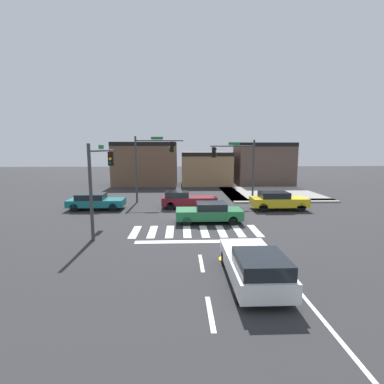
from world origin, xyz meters
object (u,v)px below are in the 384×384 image
at_px(car_green, 209,212).
at_px(car_teal, 95,201).
at_px(car_maroon, 187,200).
at_px(traffic_signal_northeast, 237,161).
at_px(traffic_signal_southwest, 101,170).
at_px(car_white, 254,265).
at_px(car_yellow, 278,200).
at_px(traffic_signal_northwest, 152,157).

bearing_deg(car_green, car_teal, -27.12).
relative_size(car_maroon, car_green, 1.03).
bearing_deg(traffic_signal_northeast, car_teal, 13.34).
bearing_deg(traffic_signal_southwest, car_white, -135.42).
distance_m(traffic_signal_southwest, car_teal, 7.23).
relative_size(traffic_signal_northeast, car_maroon, 1.26).
xyz_separation_m(car_yellow, car_teal, (-15.07, 0.70, -0.08)).
relative_size(traffic_signal_southwest, car_maroon, 1.22).
xyz_separation_m(traffic_signal_northwest, car_maroon, (3.18, -2.86, -3.50)).
distance_m(car_maroon, car_green, 5.12).
distance_m(traffic_signal_northeast, car_green, 8.80).
distance_m(car_white, car_green, 9.26).
bearing_deg(car_white, traffic_signal_southwest, 44.58).
bearing_deg(car_white, traffic_signal_northwest, 17.64).
bearing_deg(traffic_signal_southwest, car_yellow, -66.87).
distance_m(traffic_signal_southwest, car_yellow, 14.24).
height_order(car_yellow, car_green, car_yellow).
xyz_separation_m(traffic_signal_northwest, traffic_signal_southwest, (-2.16, -9.32, -0.51)).
bearing_deg(traffic_signal_southwest, traffic_signal_northeast, -47.81).
height_order(traffic_signal_northwest, car_yellow, traffic_signal_northwest).
xyz_separation_m(traffic_signal_northwest, car_yellow, (10.65, -3.85, -3.44)).
height_order(traffic_signal_northwest, traffic_signal_southwest, traffic_signal_northwest).
relative_size(car_white, car_maroon, 1.01).
xyz_separation_m(traffic_signal_northwest, traffic_signal_northeast, (7.86, -0.24, -0.32)).
distance_m(traffic_signal_northwest, car_yellow, 11.84).
bearing_deg(car_yellow, car_maroon, 172.45).
xyz_separation_m(traffic_signal_northeast, car_yellow, (2.80, -3.61, -3.12)).
distance_m(traffic_signal_northwest, car_green, 9.71).
height_order(traffic_signal_northwest, car_maroon, traffic_signal_northwest).
relative_size(car_yellow, car_maroon, 0.98).
xyz_separation_m(traffic_signal_southwest, car_green, (6.78, 1.54, -3.01)).
height_order(traffic_signal_southwest, car_teal, traffic_signal_southwest).
xyz_separation_m(car_maroon, car_teal, (-7.60, -0.29, -0.02)).
bearing_deg(traffic_signal_southwest, car_teal, 20.06).
distance_m(traffic_signal_northeast, car_white, 17.24).
xyz_separation_m(traffic_signal_northeast, car_teal, (-12.27, -2.91, -3.20)).
height_order(traffic_signal_northeast, car_maroon, traffic_signal_northeast).
bearing_deg(traffic_signal_northeast, car_yellow, 127.77).
relative_size(traffic_signal_northwest, car_yellow, 1.36).
bearing_deg(traffic_signal_northwest, car_maroon, -41.94).
bearing_deg(car_white, car_maroon, 8.94).
bearing_deg(car_yellow, car_white, -111.73).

